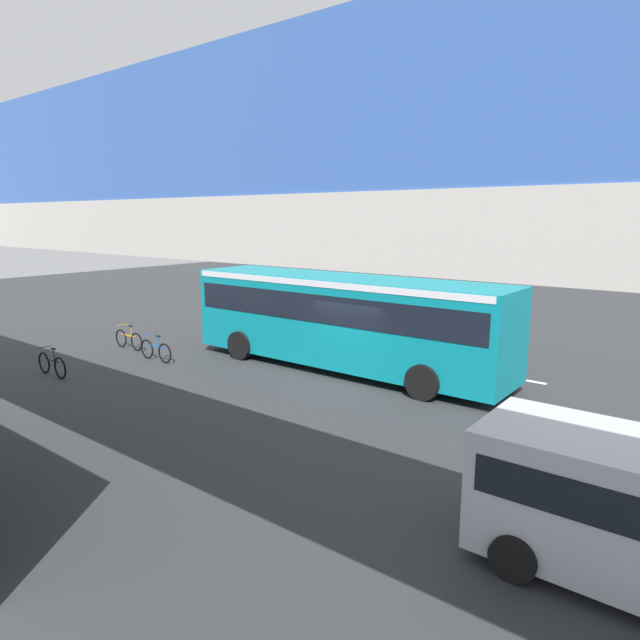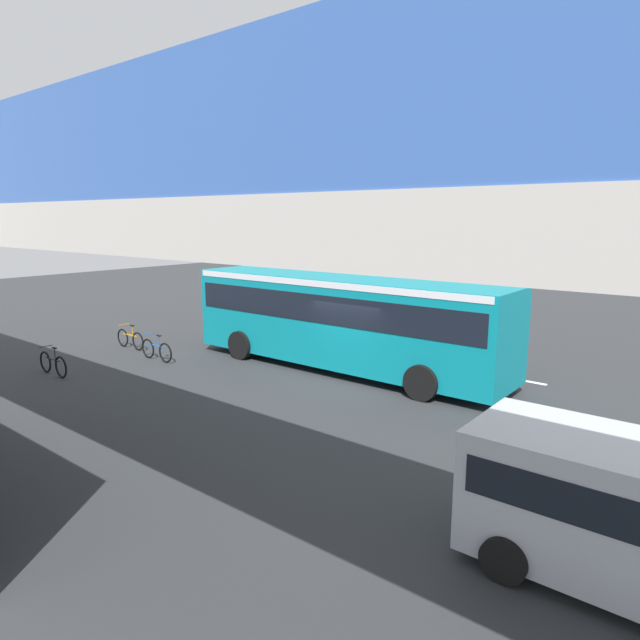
# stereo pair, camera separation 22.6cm
# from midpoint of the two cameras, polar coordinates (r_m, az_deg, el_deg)

# --- Properties ---
(ground) EXTENTS (80.00, 80.00, 0.00)m
(ground) POSITION_cam_midpoint_polar(r_m,az_deg,el_deg) (17.57, 3.84, -6.22)
(ground) COLOR #2D3033
(city_bus) EXTENTS (11.54, 2.85, 3.15)m
(city_bus) POSITION_cam_midpoint_polar(r_m,az_deg,el_deg) (18.39, 2.76, 0.59)
(city_bus) COLOR #0C8493
(city_bus) RESTS_ON ground
(bicycle_black) EXTENTS (1.77, 0.44, 0.96)m
(bicycle_black) POSITION_cam_midpoint_polar(r_m,az_deg,el_deg) (19.90, -25.76, -4.15)
(bicycle_black) COLOR black
(bicycle_black) RESTS_ON ground
(bicycle_blue) EXTENTS (1.77, 0.44, 0.96)m
(bicycle_blue) POSITION_cam_midpoint_polar(r_m,az_deg,el_deg) (20.59, -16.36, -3.04)
(bicycle_blue) COLOR black
(bicycle_blue) RESTS_ON ground
(bicycle_orange) EXTENTS (1.77, 0.44, 0.96)m
(bicycle_orange) POSITION_cam_midpoint_polar(r_m,az_deg,el_deg) (22.76, -18.89, -1.90)
(bicycle_orange) COLOR black
(bicycle_orange) RESTS_ON ground
(pedestrian) EXTENTS (0.38, 0.38, 1.79)m
(pedestrian) POSITION_cam_midpoint_polar(r_m,az_deg,el_deg) (20.05, 9.77, -1.61)
(pedestrian) COLOR #2D2D38
(pedestrian) RESTS_ON ground
(traffic_sign) EXTENTS (0.08, 0.60, 2.80)m
(traffic_sign) POSITION_cam_midpoint_polar(r_m,az_deg,el_deg) (22.72, -2.48, 2.54)
(traffic_sign) COLOR slate
(traffic_sign) RESTS_ON ground
(lane_dash_leftmost) EXTENTS (2.00, 0.20, 0.01)m
(lane_dash_leftmost) POSITION_cam_midpoint_polar(r_m,az_deg,el_deg) (18.71, 19.94, -5.79)
(lane_dash_leftmost) COLOR silver
(lane_dash_leftmost) RESTS_ON ground
(lane_dash_left) EXTENTS (2.00, 0.20, 0.01)m
(lane_dash_left) POSITION_cam_midpoint_polar(r_m,az_deg,el_deg) (20.26, 9.17, -4.04)
(lane_dash_left) COLOR silver
(lane_dash_left) RESTS_ON ground
(lane_dash_centre) EXTENTS (2.00, 0.20, 0.01)m
(lane_dash_centre) POSITION_cam_midpoint_polar(r_m,az_deg,el_deg) (22.43, 0.25, -2.46)
(lane_dash_centre) COLOR silver
(lane_dash_centre) RESTS_ON ground
(pedestrian_overpass) EXTENTS (30.30, 2.60, 6.35)m
(pedestrian_overpass) POSITION_cam_midpoint_polar(r_m,az_deg,el_deg) (10.41, -28.34, 7.21)
(pedestrian_overpass) COLOR #B2ADA5
(pedestrian_overpass) RESTS_ON ground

